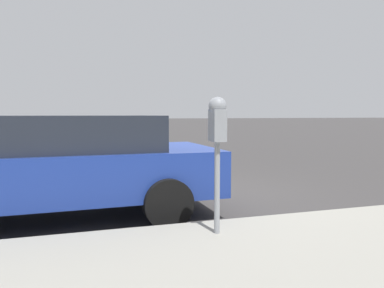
# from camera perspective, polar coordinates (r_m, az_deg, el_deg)

# --- Properties ---
(ground_plane) EXTENTS (220.00, 220.00, 0.00)m
(ground_plane) POSITION_cam_1_polar(r_m,az_deg,el_deg) (6.76, -1.24, -7.82)
(ground_plane) COLOR #3D3A3A
(parking_meter) EXTENTS (0.21, 0.19, 1.46)m
(parking_meter) POSITION_cam_1_polar(r_m,az_deg,el_deg) (3.95, 3.88, 2.14)
(parking_meter) COLOR gray
(parking_meter) RESTS_ON sidewalk
(car_blue) EXTENTS (2.19, 4.65, 1.43)m
(car_blue) POSITION_cam_1_polar(r_m,az_deg,el_deg) (5.53, -20.31, -2.83)
(car_blue) COLOR navy
(car_blue) RESTS_ON ground_plane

